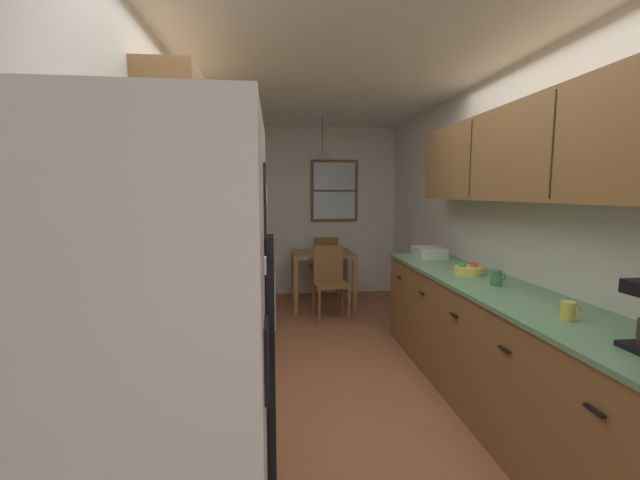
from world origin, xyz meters
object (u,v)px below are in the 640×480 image
Objects in this scene: dining_chair_far at (324,263)px; dish_rack at (429,252)px; fruit_bowl at (469,269)px; mug_by_coffeemaker at (568,311)px; mug_spare at (496,278)px; stove_range at (193,405)px; dining_chair_near at (330,279)px; storage_canister at (208,282)px; trash_bin at (263,302)px; dining_table at (322,262)px; microwave_over_range at (160,173)px; refrigerator at (160,394)px.

dining_chair_far is 2.65× the size of dish_rack.
mug_by_coffeemaker is at bearing -92.84° from fruit_bowl.
stove_range is at bearing -162.23° from mug_spare.
dining_chair_near is at bearing 135.86° from dish_rack.
storage_canister is 2.10m from mug_by_coffeemaker.
storage_canister is 2.01m from mug_spare.
trash_bin is at bearing -120.81° from dining_chair_far.
stove_range is at bearing -136.07° from dish_rack.
dish_rack is at bearing -57.47° from dining_table.
microwave_over_range is 0.64× the size of dining_chair_far.
microwave_over_range is at bearing 179.97° from stove_range.
refrigerator reaches higher than fruit_bowl.
fruit_bowl is (0.83, -2.92, 0.44)m from dining_chair_far.
storage_canister reaches higher than trash_bin.
dining_chair_far is (0.10, 0.58, -0.11)m from dining_table.
microwave_over_range is at bearing -137.64° from dish_rack.
mug_by_coffeemaker is (1.95, -0.15, 0.48)m from stove_range.
microwave_over_range reaches higher than dining_table.
dining_chair_far reaches higher than dining_table.
stove_range is at bearing -89.48° from storage_canister.
mug_spare is 0.49× the size of fruit_bowl.
storage_canister is (-0.05, 1.33, 0.08)m from refrigerator.
dish_rack is (2.13, 1.94, -0.70)m from microwave_over_range.
storage_canister is (-1.11, -2.21, 0.48)m from dining_chair_near.
dining_chair_near is 1.16m from dining_chair_far.
fruit_bowl is at bearing 89.77° from mug_spare.
fruit_bowl is (2.01, 0.45, -0.05)m from storage_canister.
trash_bin is at bearing 80.73° from microwave_over_range.
mug_spare is (1.71, -1.86, 0.64)m from trash_bin.
dining_chair_far is 8.41× the size of mug_by_coffeemaker.
dining_table is at bearing 92.22° from dining_chair_near.
microwave_over_range is (-0.16, 0.72, 0.75)m from refrigerator.
dining_chair_far is at bearing 72.03° from microwave_over_range.
stove_range is 2.01m from mug_by_coffeemaker.
fruit_bowl is at bearing 27.84° from stove_range.
refrigerator is at bearing -87.78° from storage_canister.
microwave_over_range reaches higher than mug_by_coffeemaker.
microwave_over_range is 3.49× the size of storage_canister.
mug_spare is at bearing 17.77° from stove_range.
refrigerator is 1.99m from mug_by_coffeemaker.
refrigerator is at bearing -145.18° from mug_spare.
dining_chair_near is at bearing 73.37° from refrigerator.
microwave_over_range is at bearing -163.13° from mug_spare.
dish_rack reaches higher than dining_chair_near.
dining_table is (1.08, 3.40, 0.14)m from stove_range.
refrigerator is at bearing -103.53° from dining_chair_far.
dish_rack is at bearing 89.57° from fruit_bowl.
mug_by_coffeemaker is 0.45× the size of fruit_bowl.
microwave_over_range reaches higher than dish_rack.
mug_by_coffeemaker is at bearing -76.30° from dining_table.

